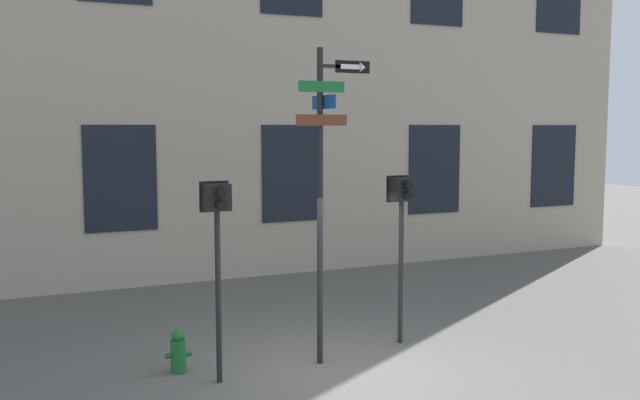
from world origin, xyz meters
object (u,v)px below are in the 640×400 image
at_px(street_sign_pole, 324,177).
at_px(pedestrian_signal_right, 402,212).
at_px(pedestrian_signal_left, 217,225).
at_px(fire_hydrant, 178,352).

xyz_separation_m(street_sign_pole, pedestrian_signal_right, (1.56, 0.38, -0.63)).
xyz_separation_m(pedestrian_signal_left, pedestrian_signal_right, (3.22, 0.55, -0.04)).
height_order(street_sign_pole, fire_hydrant, street_sign_pole).
distance_m(pedestrian_signal_right, fire_hydrant, 4.10).
bearing_deg(street_sign_pole, pedestrian_signal_left, -174.40).
height_order(street_sign_pole, pedestrian_signal_right, street_sign_pole).
bearing_deg(pedestrian_signal_left, street_sign_pole, 5.60).
bearing_deg(fire_hydrant, pedestrian_signal_right, -1.29).
height_order(pedestrian_signal_left, fire_hydrant, pedestrian_signal_left).
xyz_separation_m(pedestrian_signal_right, fire_hydrant, (-3.65, 0.08, -1.86)).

